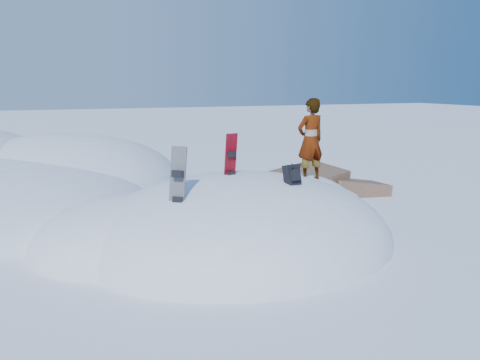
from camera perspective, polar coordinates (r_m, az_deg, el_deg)
name	(u,v)px	position (r m, az deg, el deg)	size (l,w,h in m)	color
ground	(239,241)	(10.53, -0.07, -7.45)	(120.00, 120.00, 0.00)	white
snow_mound	(228,239)	(10.68, -1.41, -7.17)	(8.00, 6.00, 3.00)	silver
rock_outcrop	(315,196)	(14.72, 9.09, -1.99)	(4.68, 4.41, 1.68)	brown
snowboard_red	(230,166)	(10.28, -1.19, 1.67)	(0.32, 0.26, 1.50)	red
snowboard_dark	(177,190)	(8.94, -7.66, -1.19)	(0.46, 0.46, 1.67)	black
backpack	(292,175)	(9.83, 6.40, 0.64)	(0.36, 0.41, 0.51)	black
gear_pile	(122,266)	(9.13, -14.17, -10.09)	(0.91, 0.75, 0.24)	black
person	(310,140)	(11.33, 8.58, 4.81)	(0.73, 0.48, 1.99)	slate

